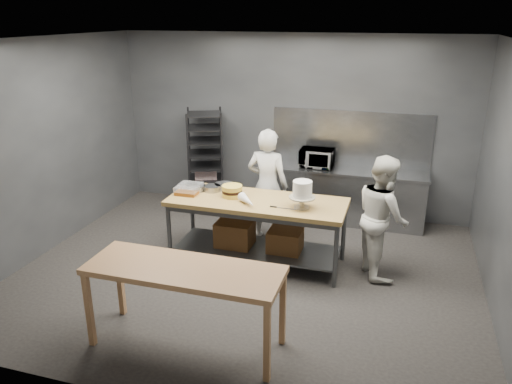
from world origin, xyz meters
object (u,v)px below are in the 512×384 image
near_counter (184,275)px  microwave (317,158)px  chef_behind (267,185)px  frosted_cake_stand (302,191)px  work_table (257,224)px  chef_right (382,216)px  speed_rack (205,161)px  layer_cake (232,191)px

near_counter → microwave: microwave is taller
chef_behind → frosted_cake_stand: bearing=132.9°
work_table → chef_right: chef_right is taller
chef_behind → microwave: (0.55, 1.04, 0.19)m
work_table → chef_behind: bearing=94.6°
speed_rack → microwave: size_ratio=3.23×
work_table → frosted_cake_stand: size_ratio=6.55×
work_table → chef_right: 1.68m
chef_behind → frosted_cake_stand: size_ratio=4.70×
speed_rack → chef_right: (3.10, -1.56, -0.05)m
chef_right → frosted_cake_stand: size_ratio=4.42×
chef_right → chef_behind: bearing=48.2°
near_counter → chef_behind: 2.77m
work_table → near_counter: work_table is taller
near_counter → chef_behind: bearing=88.0°
work_table → speed_rack: (-1.45, 1.73, 0.28)m
chef_behind → chef_right: bearing=165.2°
chef_behind → work_table: bearing=99.2°
chef_behind → layer_cake: size_ratio=6.23×
speed_rack → frosted_cake_stand: bearing=-41.5°
chef_right → layer_cake: (-2.01, -0.15, 0.19)m
chef_right → layer_cake: 2.02m
work_table → microwave: microwave is taller
speed_rack → layer_cake: speed_rack is taller
frosted_cake_stand → chef_behind: bearing=128.3°
speed_rack → chef_right: bearing=-26.7°
chef_behind → chef_right: size_ratio=1.06×
work_table → near_counter: 2.01m
work_table → speed_rack: 2.28m
speed_rack → chef_right: 3.47m
chef_behind → layer_cake: (-0.29, -0.75, 0.14)m
work_table → near_counter: bearing=-94.6°
near_counter → microwave: (0.64, 3.80, 0.24)m
near_counter → microwave: bearing=80.4°
work_table → speed_rack: size_ratio=1.37×
work_table → microwave: (0.49, 1.81, 0.48)m
speed_rack → layer_cake: (1.10, -1.71, 0.14)m
speed_rack → chef_behind: size_ratio=1.01×
chef_right → frosted_cake_stand: 1.10m
speed_rack → chef_behind: bearing=-34.6°
near_counter → frosted_cake_stand: frosted_cake_stand is taller
near_counter → speed_rack: (-1.29, 3.72, 0.04)m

